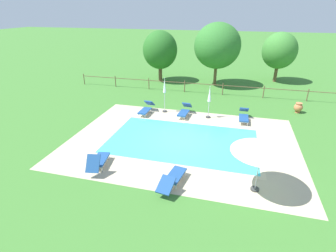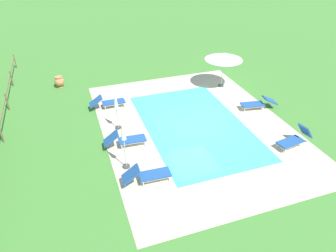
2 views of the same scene
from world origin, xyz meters
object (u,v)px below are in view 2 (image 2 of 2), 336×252
(sun_lounger_north_far, at_px, (148,175))
(sun_lounger_north_end, at_px, (257,103))
(sun_lounger_south_near_corner, at_px, (126,139))
(patio_umbrella_closed_row_mid_west, at_px, (123,136))
(sun_lounger_north_near_steps, at_px, (108,102))
(sun_lounger_north_mid, at_px, (295,139))
(patio_umbrella_closed_row_west, at_px, (116,104))
(patio_umbrella_open_foreground, at_px, (224,56))
(terracotta_urn_near_fence, at_px, (59,82))

(sun_lounger_north_far, xyz_separation_m, sun_lounger_north_end, (3.87, -7.64, -0.02))
(sun_lounger_north_far, distance_m, sun_lounger_north_end, 8.56)
(sun_lounger_south_near_corner, height_order, patio_umbrella_closed_row_mid_west, patio_umbrella_closed_row_mid_west)
(sun_lounger_north_near_steps, distance_m, sun_lounger_north_end, 8.58)
(sun_lounger_north_end, bearing_deg, sun_lounger_north_mid, 174.41)
(sun_lounger_north_near_steps, bearing_deg, patio_umbrella_closed_row_west, -178.37)
(sun_lounger_north_near_steps, relative_size, patio_umbrella_closed_row_mid_west, 0.80)
(sun_lounger_north_end, xyz_separation_m, patio_umbrella_open_foreground, (3.42, 0.54, 1.69))
(sun_lounger_south_near_corner, bearing_deg, patio_umbrella_closed_row_mid_west, 166.75)
(sun_lounger_south_near_corner, distance_m, terracotta_urn_near_fence, 8.31)
(sun_lounger_south_near_corner, bearing_deg, sun_lounger_north_end, -82.02)
(patio_umbrella_closed_row_west, bearing_deg, terracotta_urn_near_fence, 22.91)
(patio_umbrella_open_foreground, bearing_deg, terracotta_urn_near_fence, 71.71)
(sun_lounger_north_near_steps, relative_size, sun_lounger_north_end, 0.95)
(sun_lounger_north_far, distance_m, patio_umbrella_open_foreground, 10.31)
(sun_lounger_north_far, height_order, sun_lounger_south_near_corner, same)
(sun_lounger_north_mid, xyz_separation_m, sun_lounger_north_far, (-0.14, 7.27, -0.02))
(sun_lounger_north_mid, bearing_deg, terracotta_urn_near_fence, 44.37)
(sun_lounger_north_end, height_order, terracotta_urn_near_fence, terracotta_urn_near_fence)
(sun_lounger_north_near_steps, relative_size, patio_umbrella_closed_row_west, 0.90)
(sun_lounger_north_far, height_order, patio_umbrella_closed_row_west, patio_umbrella_closed_row_west)
(patio_umbrella_closed_row_west, bearing_deg, sun_lounger_north_near_steps, 1.63)
(sun_lounger_north_near_steps, xyz_separation_m, patio_umbrella_closed_row_west, (-2.37, -0.07, 1.09))
(patio_umbrella_closed_row_west, bearing_deg, patio_umbrella_closed_row_mid_west, 174.77)
(sun_lounger_north_end, bearing_deg, patio_umbrella_closed_row_west, 86.00)
(sun_lounger_north_near_steps, bearing_deg, sun_lounger_north_end, -109.99)
(sun_lounger_north_far, height_order, patio_umbrella_open_foreground, patio_umbrella_open_foreground)
(sun_lounger_north_mid, distance_m, patio_umbrella_open_foreground, 7.34)
(sun_lounger_north_far, bearing_deg, patio_umbrella_closed_row_mid_west, 28.65)
(terracotta_urn_near_fence, bearing_deg, patio_umbrella_closed_row_west, -157.09)
(sun_lounger_north_far, bearing_deg, sun_lounger_north_end, -63.15)
(sun_lounger_north_far, bearing_deg, sun_lounger_south_near_corner, 6.00)
(sun_lounger_north_far, xyz_separation_m, sun_lounger_south_near_corner, (2.75, 0.29, 0.00))
(sun_lounger_north_mid, xyz_separation_m, sun_lounger_north_end, (3.73, -0.36, -0.05))
(sun_lounger_south_near_corner, xyz_separation_m, patio_umbrella_closed_row_west, (1.67, 0.07, 1.08))
(patio_umbrella_open_foreground, distance_m, terracotta_urn_near_fence, 10.74)
(sun_lounger_north_near_steps, distance_m, terracotta_urn_near_fence, 4.59)
(sun_lounger_north_far, height_order, patio_umbrella_closed_row_mid_west, patio_umbrella_closed_row_mid_west)
(terracotta_urn_near_fence, bearing_deg, sun_lounger_north_far, -164.34)
(patio_umbrella_open_foreground, height_order, terracotta_urn_near_fence, patio_umbrella_open_foreground)
(sun_lounger_north_mid, bearing_deg, sun_lounger_north_far, 91.11)
(patio_umbrella_closed_row_west, relative_size, patio_umbrella_closed_row_mid_west, 0.89)
(sun_lounger_south_near_corner, height_order, patio_umbrella_closed_row_west, patio_umbrella_closed_row_west)
(sun_lounger_north_near_steps, xyz_separation_m, sun_lounger_north_mid, (-6.66, -7.70, 0.03))
(sun_lounger_north_near_steps, xyz_separation_m, terracotta_urn_near_fence, (3.82, 2.55, 0.03))
(patio_umbrella_open_foreground, bearing_deg, patio_umbrella_closed_row_west, 111.02)
(patio_umbrella_closed_row_west, bearing_deg, patio_umbrella_open_foreground, -68.98)
(sun_lounger_north_end, relative_size, patio_umbrella_open_foreground, 0.90)
(sun_lounger_north_end, height_order, patio_umbrella_open_foreground, patio_umbrella_open_foreground)
(sun_lounger_north_end, distance_m, patio_umbrella_closed_row_west, 8.09)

